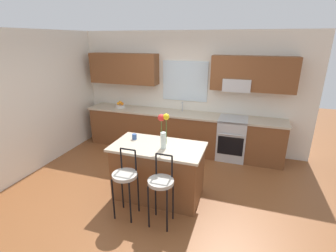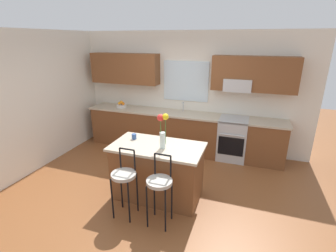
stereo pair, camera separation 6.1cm
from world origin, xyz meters
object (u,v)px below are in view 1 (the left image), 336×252
oven_range (232,138)px  bar_stool_near (125,178)px  mug_ceramic (134,137)px  bar_stool_middle (161,185)px  fruit_bowl_oranges (120,105)px  flower_vase (163,129)px  kitchen_island (158,171)px

oven_range → bar_stool_near: size_ratio=0.88×
mug_ceramic → bar_stool_near: bearing=-75.2°
bar_stool_middle → fruit_bowl_oranges: (-1.97, 2.50, 0.34)m
bar_stool_near → flower_vase: (0.39, 0.56, 0.60)m
fruit_bowl_oranges → oven_range: bearing=-0.6°
oven_range → kitchen_island: (-1.02, -1.85, 0.00)m
bar_stool_near → bar_stool_middle: (0.55, 0.00, 0.00)m
kitchen_island → bar_stool_near: size_ratio=1.41×
mug_ceramic → fruit_bowl_oranges: 2.13m
fruit_bowl_oranges → kitchen_island: bearing=-48.0°
oven_range → bar_stool_near: bearing=-117.8°
oven_range → bar_stool_middle: (-0.75, -2.47, 0.18)m
oven_range → mug_ceramic: mug_ceramic is taller
fruit_bowl_oranges → bar_stool_near: bearing=-60.4°
flower_vase → fruit_bowl_oranges: flower_vase is taller
flower_vase → oven_range: bearing=64.6°
oven_range → mug_ceramic: (-1.50, -1.72, 0.51)m
bar_stool_near → mug_ceramic: (-0.20, 0.75, 0.33)m
bar_stool_near → kitchen_island: bearing=65.9°
kitchen_island → flower_vase: 0.78m
bar_stool_middle → mug_ceramic: bearing=135.0°
oven_range → fruit_bowl_oranges: (-2.72, 0.03, 0.51)m
flower_vase → kitchen_island: bearing=154.0°
bar_stool_middle → fruit_bowl_oranges: fruit_bowl_oranges is taller
oven_range → bar_stool_near: (-1.30, -2.47, 0.18)m
kitchen_island → fruit_bowl_oranges: size_ratio=6.13×
flower_vase → mug_ceramic: (-0.59, 0.19, -0.27)m
kitchen_island → bar_stool_middle: bar_stool_middle is taller
bar_stool_near → flower_vase: bearing=55.0°
bar_stool_near → fruit_bowl_oranges: bearing=119.6°
kitchen_island → oven_range: bearing=61.1°
flower_vase → mug_ceramic: bearing=162.2°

